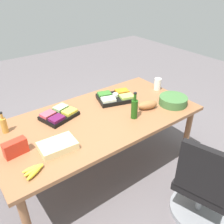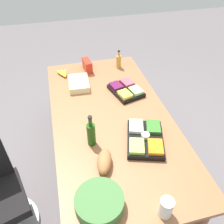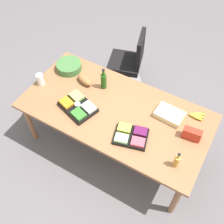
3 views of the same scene
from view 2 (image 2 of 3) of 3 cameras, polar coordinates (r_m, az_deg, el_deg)
The scene contains 12 objects.
ground_plane at distance 2.85m, azimuth -0.18°, elevation -12.50°, with size 10.00×10.00×0.00m, color #645D60.
conference_table at distance 2.33m, azimuth -0.22°, elevation -2.10°, with size 2.24×1.12×0.76m.
fruit_platter at distance 2.57m, azimuth 3.38°, elevation 5.37°, with size 0.42×0.36×0.07m.
bread_loaf at distance 1.84m, azimuth -1.85°, elevation -11.89°, with size 0.24×0.11×0.10m, color #9E6639.
wine_bottle at distance 1.95m, azimuth -5.06°, elevation -5.25°, with size 0.09×0.09×0.30m.
veggie_tray at distance 2.03m, azimuth 8.02°, elevation -6.35°, with size 0.49×0.41×0.09m.
sheet_cake at distance 2.69m, azimuth -8.04°, elevation 6.88°, with size 0.32×0.22×0.07m, color beige.
dressing_bottle at distance 3.01m, azimuth 1.63°, elevation 12.23°, with size 0.06×0.06×0.23m.
salad_bowl at distance 1.66m, azimuth -3.06°, elevation -21.04°, with size 0.33×0.33×0.10m, color #42703A.
banana_bunch at distance 2.93m, azimuth -11.81°, elevation 9.18°, with size 0.18×0.13×0.04m.
mayo_jar at distance 1.65m, azimuth 12.93°, elevation -21.66°, with size 0.09×0.09×0.15m, color white.
chip_bag_red at distance 2.96m, azimuth -6.01°, elevation 11.16°, with size 0.20×0.08×0.14m, color red.
Camera 2 is at (-1.67, 0.41, 2.27)m, focal length 37.73 mm.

